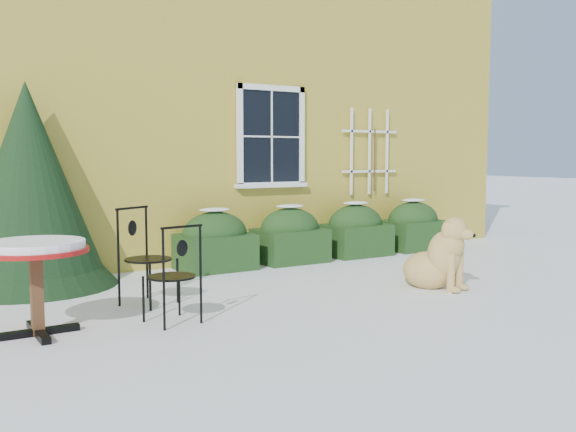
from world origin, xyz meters
TOP-DOWN VIEW (x-y plane):
  - ground at (0.00, 0.00)m, footprint 80.00×80.00m
  - house at (0.00, 7.00)m, footprint 12.40×8.40m
  - hedge_row at (1.65, 2.55)m, footprint 4.95×0.80m
  - evergreen_shrub at (-2.83, 2.68)m, footprint 2.15×2.15m
  - bistro_table at (-3.21, 0.24)m, footprint 0.96×0.96m
  - patio_chair_near at (-1.97, -0.03)m, footprint 0.51×0.50m
  - patio_chair_far at (-1.92, 0.95)m, footprint 0.66×0.65m
  - dog at (1.49, -0.19)m, footprint 0.76×1.06m

SIDE VIEW (x-z plane):
  - ground at x=0.00m, z-range 0.00..0.00m
  - dog at x=1.49m, z-range -0.09..0.85m
  - hedge_row at x=1.65m, z-range -0.05..0.86m
  - patio_chair_near at x=-1.97m, z-range 0.00..1.00m
  - patio_chair_far at x=-1.92m, z-range 0.00..1.09m
  - bistro_table at x=-3.21m, z-range 0.30..1.18m
  - evergreen_shrub at x=-2.83m, z-range -0.25..2.35m
  - house at x=0.00m, z-range 0.02..6.42m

